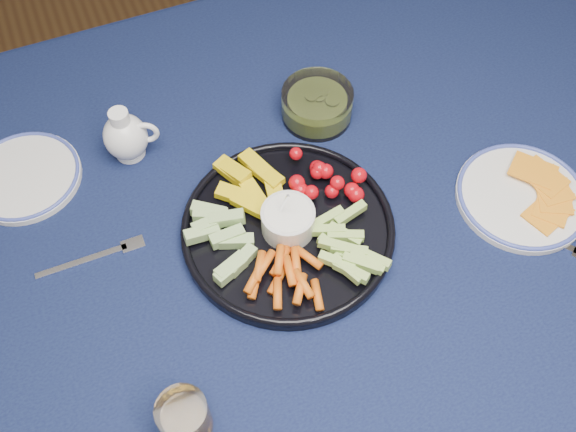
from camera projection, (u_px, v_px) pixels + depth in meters
name	position (u px, v px, depth m)	size (l,w,h in m)	color
dining_table	(333.00, 216.00, 1.13)	(1.67, 1.07, 0.75)	#54371C
crudite_platter	(287.00, 227.00, 0.99)	(0.33, 0.33, 0.11)	black
creamer_pitcher	(126.00, 136.00, 1.06)	(0.09, 0.07, 0.10)	white
pickle_bowl	(317.00, 105.00, 1.12)	(0.12, 0.12, 0.06)	white
cheese_plate	(522.00, 195.00, 1.03)	(0.21, 0.21, 0.02)	white
juice_tumbler	(185.00, 419.00, 0.82)	(0.07, 0.07, 0.08)	white
fork_left	(100.00, 256.00, 0.98)	(0.17, 0.02, 0.00)	white
fork_right	(549.00, 239.00, 1.00)	(0.12, 0.17, 0.00)	white
side_plate_extra	(24.00, 176.00, 1.06)	(0.19, 0.19, 0.02)	white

